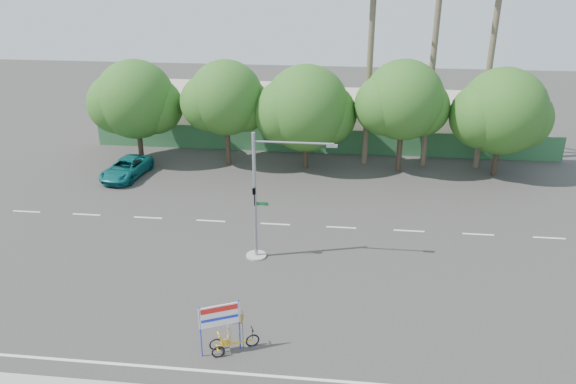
# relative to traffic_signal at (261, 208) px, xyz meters

# --- Properties ---
(ground) EXTENTS (120.00, 120.00, 0.00)m
(ground) POSITION_rel_traffic_signal_xyz_m (2.20, -3.98, -2.92)
(ground) COLOR #33302D
(ground) RESTS_ON ground
(fence) EXTENTS (38.00, 0.08, 2.00)m
(fence) POSITION_rel_traffic_signal_xyz_m (2.20, 17.52, -1.92)
(fence) COLOR #336B3D
(fence) RESTS_ON ground
(building_left) EXTENTS (12.00, 8.00, 4.00)m
(building_left) POSITION_rel_traffic_signal_xyz_m (-7.80, 22.02, -0.92)
(building_left) COLOR #B7AE92
(building_left) RESTS_ON ground
(building_right) EXTENTS (14.00, 8.00, 3.60)m
(building_right) POSITION_rel_traffic_signal_xyz_m (10.20, 22.02, -1.12)
(building_right) COLOR #B7AE92
(building_right) RESTS_ON ground
(tree_far_left) EXTENTS (7.14, 6.00, 7.96)m
(tree_far_left) POSITION_rel_traffic_signal_xyz_m (-11.85, 14.02, 1.84)
(tree_far_left) COLOR #473828
(tree_far_left) RESTS_ON ground
(tree_left) EXTENTS (6.66, 5.60, 8.07)m
(tree_left) POSITION_rel_traffic_signal_xyz_m (-4.85, 14.02, 2.14)
(tree_left) COLOR #473828
(tree_left) RESTS_ON ground
(tree_center) EXTENTS (7.62, 6.40, 7.85)m
(tree_center) POSITION_rel_traffic_signal_xyz_m (1.14, 14.02, 1.55)
(tree_center) COLOR #473828
(tree_center) RESTS_ON ground
(tree_right) EXTENTS (6.90, 5.80, 8.36)m
(tree_right) POSITION_rel_traffic_signal_xyz_m (8.15, 14.02, 2.32)
(tree_right) COLOR #473828
(tree_right) RESTS_ON ground
(tree_far_right) EXTENTS (7.38, 6.20, 7.94)m
(tree_far_right) POSITION_rel_traffic_signal_xyz_m (15.15, 14.02, 1.73)
(tree_far_right) COLOR #473828
(tree_far_right) RESTS_ON ground
(palm_tall) EXTENTS (3.73, 3.79, 17.45)m
(palm_tall) POSITION_rel_traffic_signal_xyz_m (10.20, 15.52, 7.55)
(palm_tall) COLOR #70604C
(palm_tall) RESTS_ON ground
(palm_mid) EXTENTS (3.73, 3.79, 15.45)m
(palm_mid) POSITION_rel_traffic_signal_xyz_m (14.20, 15.52, 6.48)
(palm_mid) COLOR #70604C
(palm_mid) RESTS_ON ground
(palm_short) EXTENTS (3.73, 3.79, 14.45)m
(palm_short) POSITION_rel_traffic_signal_xyz_m (5.70, 15.52, 5.94)
(palm_short) COLOR #70604C
(palm_short) RESTS_ON ground
(traffic_signal) EXTENTS (4.72, 1.10, 7.00)m
(traffic_signal) POSITION_rel_traffic_signal_xyz_m (0.00, 0.00, 0.00)
(traffic_signal) COLOR gray
(traffic_signal) RESTS_ON ground
(trike_billboard) EXTENTS (2.27, 1.18, 2.43)m
(trike_billboard) POSITION_rel_traffic_signal_xyz_m (-0.22, -7.90, -1.94)
(trike_billboard) COLOR black
(trike_billboard) RESTS_ON ground
(pickup_truck) EXTENTS (2.90, 5.20, 1.37)m
(pickup_truck) POSITION_rel_traffic_signal_xyz_m (-11.65, 10.51, -2.23)
(pickup_truck) COLOR #0D5F60
(pickup_truck) RESTS_ON ground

